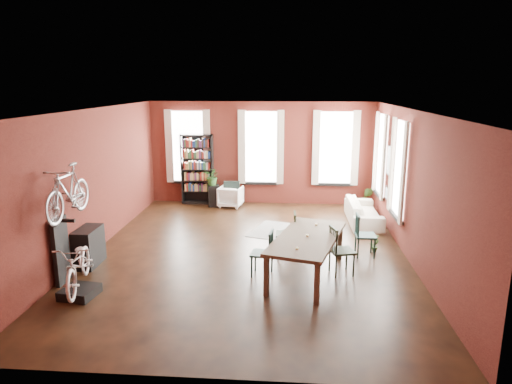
# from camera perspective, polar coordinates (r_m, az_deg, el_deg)

# --- Properties ---
(room) EXTENTS (9.00, 9.04, 3.22)m
(room) POSITION_cam_1_polar(r_m,az_deg,el_deg) (10.41, 0.65, 4.57)
(room) COLOR black
(room) RESTS_ON ground
(dining_table) EXTENTS (1.72, 2.62, 0.82)m
(dining_table) POSITION_cam_1_polar(r_m,az_deg,el_deg) (9.16, 6.37, -7.97)
(dining_table) COLOR brown
(dining_table) RESTS_ON ground
(dining_chair_a) EXTENTS (0.48, 0.48, 0.92)m
(dining_chair_a) POSITION_cam_1_polar(r_m,az_deg,el_deg) (9.12, 0.74, -7.66)
(dining_chair_a) COLOR #1B3D39
(dining_chair_a) RESTS_ON ground
(dining_chair_b) EXTENTS (0.45, 0.45, 0.97)m
(dining_chair_b) POSITION_cam_1_polar(r_m,az_deg,el_deg) (10.17, 3.76, -5.26)
(dining_chair_b) COLOR black
(dining_chair_b) RESTS_ON ground
(dining_chair_c) EXTENTS (0.56, 0.56, 0.98)m
(dining_chair_c) POSITION_cam_1_polar(r_m,az_deg,el_deg) (9.32, 10.70, -7.21)
(dining_chair_c) COLOR black
(dining_chair_c) RESTS_ON ground
(dining_chair_d) EXTENTS (0.45, 0.45, 0.95)m
(dining_chair_d) POSITION_cam_1_polar(r_m,az_deg,el_deg) (10.38, 13.52, -5.29)
(dining_chair_d) COLOR #1B3C38
(dining_chair_d) RESTS_ON ground
(bookshelf) EXTENTS (1.00, 0.32, 2.20)m
(bookshelf) POSITION_cam_1_polar(r_m,az_deg,el_deg) (14.49, -7.34, 2.83)
(bookshelf) COLOR black
(bookshelf) RESTS_ON ground
(white_armchair) EXTENTS (0.78, 0.74, 0.71)m
(white_armchair) POSITION_cam_1_polar(r_m,az_deg,el_deg) (14.14, -3.19, -0.44)
(white_armchair) COLOR white
(white_armchair) RESTS_ON ground
(cream_sofa) EXTENTS (0.61, 2.08, 0.81)m
(cream_sofa) POSITION_cam_1_polar(r_m,az_deg,el_deg) (12.85, 13.32, -1.96)
(cream_sofa) COLOR beige
(cream_sofa) RESTS_ON ground
(striped_rug) EXTENTS (1.31, 1.67, 0.01)m
(striped_rug) POSITION_cam_1_polar(r_m,az_deg,el_deg) (11.95, 2.03, -4.78)
(striped_rug) COLOR black
(striped_rug) RESTS_ON ground
(bike_trainer) EXTENTS (0.65, 0.65, 0.17)m
(bike_trainer) POSITION_cam_1_polar(r_m,az_deg,el_deg) (8.97, -21.18, -11.59)
(bike_trainer) COLOR black
(bike_trainer) RESTS_ON ground
(bike_wall_rack) EXTENTS (0.16, 0.60, 1.30)m
(bike_wall_rack) POSITION_cam_1_polar(r_m,az_deg,el_deg) (9.47, -23.19, -6.75)
(bike_wall_rack) COLOR black
(bike_wall_rack) RESTS_ON ground
(console_table) EXTENTS (0.40, 0.80, 0.80)m
(console_table) POSITION_cam_1_polar(r_m,az_deg,el_deg) (10.25, -20.18, -6.43)
(console_table) COLOR black
(console_table) RESTS_ON ground
(plant_stand) EXTENTS (0.39, 0.39, 0.66)m
(plant_stand) POSITION_cam_1_polar(r_m,az_deg,el_deg) (14.26, -5.30, -0.45)
(plant_stand) COLOR black
(plant_stand) RESTS_ON ground
(plant_by_sofa) EXTENTS (0.58, 0.74, 0.29)m
(plant_by_sofa) POSITION_cam_1_polar(r_m,az_deg,el_deg) (14.41, 13.65, -1.39)
(plant_by_sofa) COLOR #365D25
(plant_by_sofa) RESTS_ON ground
(plant_small) EXTENTS (0.41, 0.50, 0.16)m
(plant_small) POSITION_cam_1_polar(r_m,az_deg,el_deg) (10.78, 14.56, -6.87)
(plant_small) COLOR #2E5421
(plant_small) RESTS_ON ground
(bicycle_floor) EXTENTS (0.77, 0.99, 1.68)m
(bicycle_floor) POSITION_cam_1_polar(r_m,az_deg,el_deg) (8.65, -21.50, -5.95)
(bicycle_floor) COLOR beige
(bicycle_floor) RESTS_ON bike_trainer
(bicycle_hung) EXTENTS (0.47, 1.00, 1.66)m
(bicycle_hung) POSITION_cam_1_polar(r_m,az_deg,el_deg) (8.98, -22.64, 2.07)
(bicycle_hung) COLOR #A5A8AD
(bicycle_hung) RESTS_ON bike_wall_rack
(plant_on_stand) EXTENTS (0.67, 0.70, 0.44)m
(plant_on_stand) POSITION_cam_1_polar(r_m,az_deg,el_deg) (14.15, -5.43, 1.72)
(plant_on_stand) COLOR #2B5C24
(plant_on_stand) RESTS_ON plant_stand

